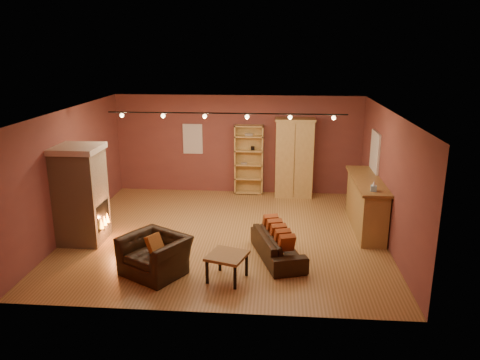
# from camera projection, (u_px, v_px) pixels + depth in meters

# --- Properties ---
(floor) EXTENTS (7.00, 7.00, 0.00)m
(floor) POSITION_uv_depth(u_px,v_px,m) (226.00, 234.00, 10.63)
(floor) COLOR olive
(floor) RESTS_ON ground
(ceiling) EXTENTS (7.00, 7.00, 0.00)m
(ceiling) POSITION_uv_depth(u_px,v_px,m) (225.00, 111.00, 9.85)
(ceiling) COLOR brown
(ceiling) RESTS_ON back_wall
(back_wall) EXTENTS (7.00, 0.02, 2.80)m
(back_wall) POSITION_uv_depth(u_px,v_px,m) (238.00, 145.00, 13.35)
(back_wall) COLOR brown
(back_wall) RESTS_ON floor
(left_wall) EXTENTS (0.02, 6.50, 2.80)m
(left_wall) POSITION_uv_depth(u_px,v_px,m) (71.00, 171.00, 10.51)
(left_wall) COLOR brown
(left_wall) RESTS_ON floor
(right_wall) EXTENTS (0.02, 6.50, 2.80)m
(right_wall) POSITION_uv_depth(u_px,v_px,m) (388.00, 178.00, 9.97)
(right_wall) COLOR brown
(right_wall) RESTS_ON floor
(fireplace) EXTENTS (1.01, 0.98, 2.12)m
(fireplace) POSITION_uv_depth(u_px,v_px,m) (81.00, 194.00, 9.99)
(fireplace) COLOR tan
(fireplace) RESTS_ON floor
(back_window) EXTENTS (0.56, 0.04, 0.86)m
(back_window) POSITION_uv_depth(u_px,v_px,m) (193.00, 139.00, 13.39)
(back_window) COLOR silver
(back_window) RESTS_ON back_wall
(bookcase) EXTENTS (0.81, 0.32, 1.99)m
(bookcase) POSITION_uv_depth(u_px,v_px,m) (249.00, 159.00, 13.33)
(bookcase) COLOR tan
(bookcase) RESTS_ON floor
(armoire) EXTENTS (1.09, 0.62, 2.22)m
(armoire) POSITION_uv_depth(u_px,v_px,m) (294.00, 158.00, 13.04)
(armoire) COLOR tan
(armoire) RESTS_ON floor
(bar_counter) EXTENTS (0.66, 2.50, 1.19)m
(bar_counter) POSITION_uv_depth(u_px,v_px,m) (366.00, 204.00, 10.81)
(bar_counter) COLOR tan
(bar_counter) RESTS_ON floor
(tissue_box) EXTENTS (0.15, 0.15, 0.23)m
(tissue_box) POSITION_uv_depth(u_px,v_px,m) (374.00, 187.00, 9.75)
(tissue_box) COLOR #91C7E8
(tissue_box) RESTS_ON bar_counter
(right_window) EXTENTS (0.05, 0.90, 1.00)m
(right_window) POSITION_uv_depth(u_px,v_px,m) (375.00, 152.00, 11.24)
(right_window) COLOR silver
(right_window) RESTS_ON right_wall
(loveseat) EXTENTS (1.01, 1.83, 0.74)m
(loveseat) POSITION_uv_depth(u_px,v_px,m) (278.00, 241.00, 9.34)
(loveseat) COLOR black
(loveseat) RESTS_ON floor
(armchair) EXTENTS (1.34, 1.20, 0.98)m
(armchair) POSITION_uv_depth(u_px,v_px,m) (155.00, 249.00, 8.68)
(armchair) COLOR black
(armchair) RESTS_ON floor
(coffee_table) EXTENTS (0.82, 0.82, 0.49)m
(coffee_table) POSITION_uv_depth(u_px,v_px,m) (227.00, 258.00, 8.46)
(coffee_table) COLOR olive
(coffee_table) RESTS_ON floor
(track_rail) EXTENTS (5.20, 0.09, 0.13)m
(track_rail) POSITION_uv_depth(u_px,v_px,m) (226.00, 115.00, 10.07)
(track_rail) COLOR black
(track_rail) RESTS_ON ceiling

